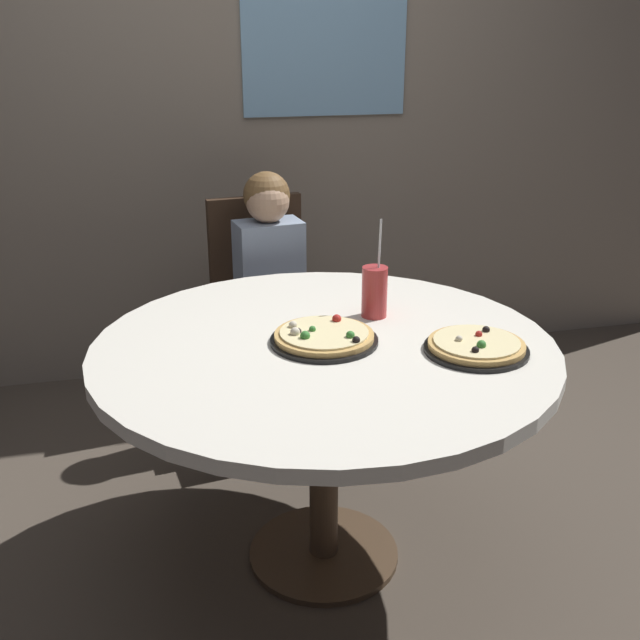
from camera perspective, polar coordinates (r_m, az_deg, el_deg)
The scene contains 8 objects.
ground_plane at distance 2.53m, azimuth 0.28°, elevation -17.57°, with size 8.00×8.00×0.00m, color #4C4238.
wall_with_window at distance 3.56m, azimuth -6.30°, elevation 18.99°, with size 5.20×0.14×2.90m.
dining_table at distance 2.17m, azimuth 0.31°, elevation -3.80°, with size 1.34×1.34×0.75m.
chair_wooden at distance 3.15m, azimuth -4.38°, elevation 1.61°, with size 0.45×0.45×0.95m.
diner_child at distance 3.00m, azimuth -3.39°, elevation -0.32°, with size 0.30×0.42×1.08m.
pizza_veggie at distance 2.13m, azimuth 0.28°, elevation -1.30°, with size 0.31×0.31×0.05m.
pizza_cheese at distance 2.12m, azimuth 11.90°, elevation -1.98°, with size 0.29×0.29×0.05m.
soda_cup at distance 2.31m, azimuth 4.20°, elevation 2.19°, with size 0.08×0.08×0.31m.
Camera 1 is at (-0.48, -1.91, 1.59)m, focal length 41.72 mm.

